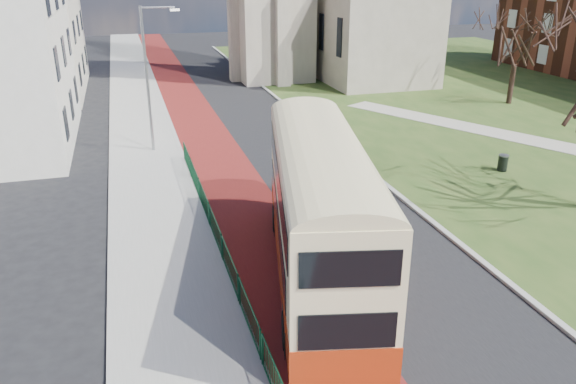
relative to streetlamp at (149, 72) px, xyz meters
name	(u,v)px	position (x,y,z in m)	size (l,w,h in m)	color
ground	(336,306)	(4.35, -18.00, -4.59)	(160.00, 160.00, 0.00)	black
road_carriageway	(247,134)	(5.85, 2.00, -4.59)	(9.00, 120.00, 0.01)	black
bus_lane	(205,138)	(3.15, 2.00, -4.59)	(3.40, 120.00, 0.01)	#591414
pavement_west	(143,142)	(-0.65, 2.00, -4.53)	(4.00, 120.00, 0.12)	gray
kerb_west	(176,139)	(1.35, 2.00, -4.53)	(0.25, 120.00, 0.13)	#999993
kerb_east	(305,121)	(10.45, 4.00, -4.53)	(0.25, 80.00, 0.13)	#999993
grass_green	(545,103)	(30.35, 4.00, -4.57)	(40.00, 80.00, 0.04)	#294619
pedestrian_railing	(222,247)	(1.40, -14.00, -4.04)	(0.07, 24.00, 1.12)	#0D3C22
street_block_far	(13,23)	(-9.65, 20.00, 1.17)	(10.30, 16.30, 11.50)	beige
streetlamp	(149,72)	(0.00, 0.00, 0.00)	(2.13, 0.18, 8.00)	gray
bus	(319,206)	(4.31, -16.33, -1.78)	(5.27, 12.09, 4.92)	#A02C0E
winter_tree_far	(519,32)	(27.46, 4.70, 0.85)	(5.99, 5.99, 7.80)	black
litter_bin	(503,163)	(17.28, -8.56, -4.12)	(0.71, 0.71, 0.86)	black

